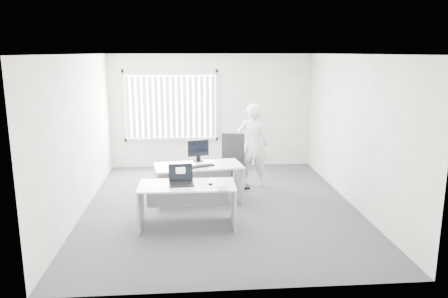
{
  "coord_description": "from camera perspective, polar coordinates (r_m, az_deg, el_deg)",
  "views": [
    {
      "loc": [
        -0.57,
        -7.79,
        2.83
      ],
      "look_at": [
        0.08,
        0.15,
        1.06
      ],
      "focal_mm": 35.0,
      "sensor_mm": 36.0,
      "label": 1
    }
  ],
  "objects": [
    {
      "name": "desk_far",
      "position": [
        8.35,
        -3.35,
        -3.47
      ],
      "size": [
        1.72,
        0.98,
        0.74
      ],
      "rotation": [
        0.0,
        0.0,
        0.14
      ],
      "color": "white",
      "rests_on": "ground"
    },
    {
      "name": "window",
      "position": [
        10.83,
        -6.95,
        5.63
      ],
      "size": [
        2.32,
        0.06,
        1.76
      ],
      "primitive_type": "cube",
      "color": "#B5B5B1",
      "rests_on": "wall_back"
    },
    {
      "name": "ceiling",
      "position": [
        7.81,
        -0.51,
        12.27
      ],
      "size": [
        5.0,
        6.0,
        0.02
      ],
      "primitive_type": "cube",
      "color": "white",
      "rests_on": "wall_back"
    },
    {
      "name": "laptop",
      "position": [
        7.13,
        -5.62,
        -3.5
      ],
      "size": [
        0.42,
        0.38,
        0.31
      ],
      "primitive_type": null,
      "rotation": [
        0.0,
        0.0,
        0.06
      ],
      "color": "black",
      "rests_on": "desk_near"
    },
    {
      "name": "office_chair",
      "position": [
        9.23,
        0.99,
        -3.02
      ],
      "size": [
        0.81,
        0.81,
        1.16
      ],
      "rotation": [
        0.0,
        0.0,
        -0.27
      ],
      "color": "black",
      "rests_on": "ground"
    },
    {
      "name": "wall_right",
      "position": [
        8.49,
        16.59,
        2.28
      ],
      "size": [
        0.02,
        6.0,
        2.8
      ],
      "primitive_type": "cube",
      "color": "white",
      "rests_on": "ground"
    },
    {
      "name": "desk_near",
      "position": [
        7.25,
        -4.82,
        -6.16
      ],
      "size": [
        1.59,
        0.76,
        0.72
      ],
      "rotation": [
        0.0,
        0.0,
        -0.01
      ],
      "color": "white",
      "rests_on": "ground"
    },
    {
      "name": "keyboard",
      "position": [
        8.17,
        -3.0,
        -2.23
      ],
      "size": [
        0.53,
        0.36,
        0.02
      ],
      "primitive_type": "cube",
      "rotation": [
        0.0,
        0.0,
        0.44
      ],
      "color": "black",
      "rests_on": "desk_far"
    },
    {
      "name": "person",
      "position": [
        9.34,
        3.78,
        0.53
      ],
      "size": [
        0.72,
        0.55,
        1.79
      ],
      "primitive_type": "imported",
      "rotation": [
        0.0,
        0.0,
        2.95
      ],
      "color": "silver",
      "rests_on": "ground"
    },
    {
      "name": "paper_sheet",
      "position": [
        7.06,
        -1.66,
        -4.9
      ],
      "size": [
        0.29,
        0.2,
        0.0
      ],
      "primitive_type": "cube",
      "rotation": [
        0.0,
        0.0,
        -0.01
      ],
      "color": "white",
      "rests_on": "desk_near"
    },
    {
      "name": "wall_back",
      "position": [
        10.9,
        -1.65,
        4.96
      ],
      "size": [
        5.0,
        0.02,
        2.8
      ],
      "primitive_type": "cube",
      "color": "white",
      "rests_on": "ground"
    },
    {
      "name": "mouse",
      "position": [
        7.16,
        -1.76,
        -4.47
      ],
      "size": [
        0.07,
        0.11,
        0.04
      ],
      "primitive_type": null,
      "rotation": [
        0.0,
        0.0,
        -0.06
      ],
      "color": "#ABABAD",
      "rests_on": "paper_sheet"
    },
    {
      "name": "blinds",
      "position": [
        10.78,
        -6.96,
        5.43
      ],
      "size": [
        2.2,
        0.1,
        1.5
      ],
      "primitive_type": null,
      "color": "silver",
      "rests_on": "wall_back"
    },
    {
      "name": "monitor",
      "position": [
        8.52,
        -3.38,
        -0.22
      ],
      "size": [
        0.45,
        0.25,
        0.43
      ],
      "primitive_type": null,
      "rotation": [
        0.0,
        0.0,
        0.29
      ],
      "color": "black",
      "rests_on": "desk_far"
    },
    {
      "name": "wall_left",
      "position": [
        8.15,
        -18.3,
        1.75
      ],
      "size": [
        0.02,
        6.0,
        2.8
      ],
      "primitive_type": "cube",
      "color": "white",
      "rests_on": "ground"
    },
    {
      "name": "ground",
      "position": [
        8.31,
        -0.47,
        -7.42
      ],
      "size": [
        6.0,
        6.0,
        0.0
      ],
      "primitive_type": "plane",
      "color": "#515158",
      "rests_on": "ground"
    },
    {
      "name": "wall_front",
      "position": [
        5.03,
        2.02,
        -4.04
      ],
      "size": [
        5.0,
        0.02,
        2.8
      ],
      "primitive_type": "cube",
      "color": "white",
      "rests_on": "ground"
    },
    {
      "name": "booklet",
      "position": [
        6.92,
        -0.14,
        -5.22
      ],
      "size": [
        0.17,
        0.24,
        0.01
      ],
      "primitive_type": "cube",
      "rotation": [
        0.0,
        0.0,
        0.02
      ],
      "color": "silver",
      "rests_on": "desk_near"
    }
  ]
}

